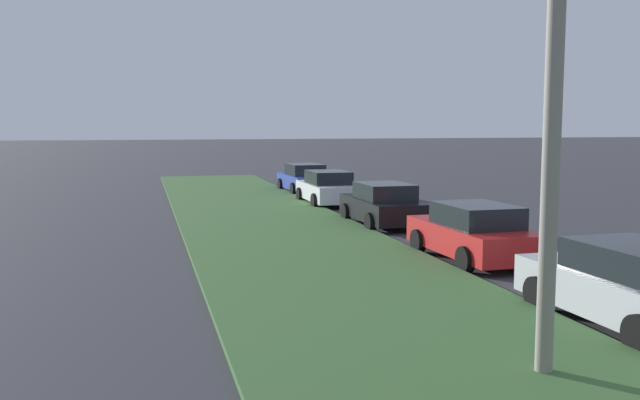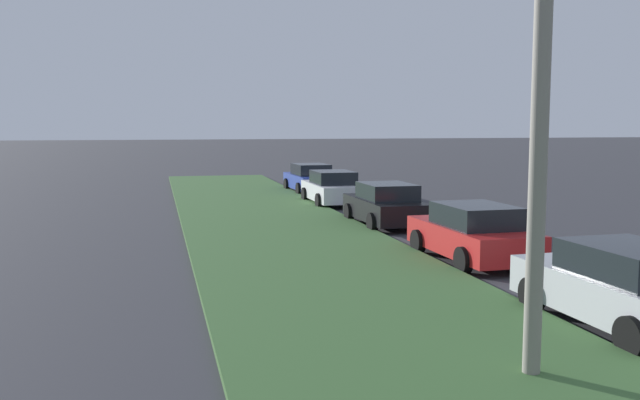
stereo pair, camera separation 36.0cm
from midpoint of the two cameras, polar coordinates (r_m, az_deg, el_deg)
name	(u,v)px [view 1 (the left image)]	position (r m, az deg, el deg)	size (l,w,h in m)	color
grass_median	(329,272)	(16.16, 0.08, -5.95)	(60.00, 6.00, 0.12)	#3D6633
parked_car_silver	(631,286)	(13.02, 23.53, -6.54)	(4.35, 2.12, 1.47)	#B2B5BA
parked_car_red	(473,233)	(18.06, 11.97, -2.68)	(4.34, 2.10, 1.47)	red
parked_car_black	(383,205)	(23.85, 4.78, -0.40)	(4.31, 2.05, 1.47)	black
parked_car_white	(327,188)	(29.90, 0.27, 0.98)	(4.31, 2.04, 1.47)	silver
parked_car_blue	(304,179)	(35.11, -1.62, 1.77)	(4.37, 2.15, 1.47)	#23389E
streetlight	(574,56)	(9.91, 19.20, 11.14)	(1.01, 2.82, 7.50)	gray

